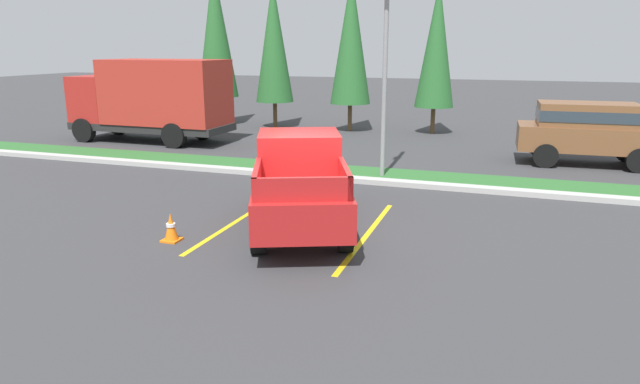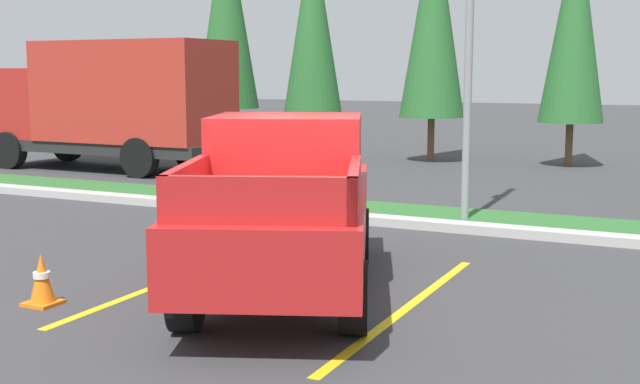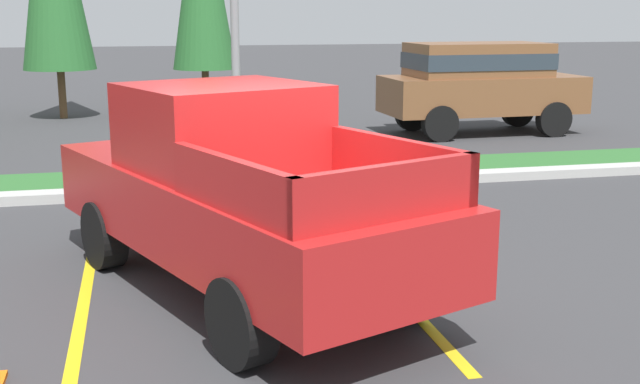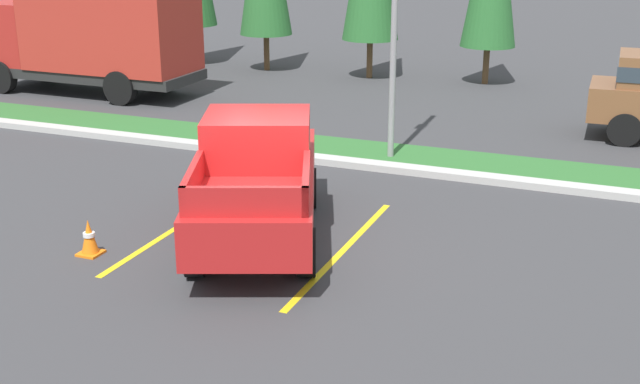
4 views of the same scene
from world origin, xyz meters
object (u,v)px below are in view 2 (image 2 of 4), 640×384
(cypress_tree_center, at_px, (433,13))
(pickup_truck_main, at_px, (285,206))
(cypress_tree_left_inner, at_px, (313,21))
(cargo_truck_distant, at_px, (114,101))
(cypress_tree_right_inner, at_px, (575,20))
(cypress_tree_leftmost, at_px, (227,9))
(traffic_cone, at_px, (42,280))

(cypress_tree_center, bearing_deg, pickup_truck_main, -78.66)
(cypress_tree_left_inner, bearing_deg, cargo_truck_distant, -119.41)
(cargo_truck_distant, bearing_deg, cypress_tree_right_inner, 29.01)
(cypress_tree_left_inner, height_order, cypress_tree_center, cypress_tree_center)
(cypress_tree_leftmost, xyz_separation_m, cypress_tree_center, (7.06, -0.21, -0.37))
(pickup_truck_main, height_order, cypress_tree_left_inner, cypress_tree_left_inner)
(cypress_tree_left_inner, bearing_deg, cypress_tree_center, -0.20)
(cypress_tree_center, height_order, cypress_tree_right_inner, cypress_tree_center)
(cypress_tree_right_inner, bearing_deg, traffic_cone, -100.72)
(pickup_truck_main, bearing_deg, traffic_cone, -141.72)
(cypress_tree_leftmost, distance_m, cypress_tree_left_inner, 3.25)
(pickup_truck_main, xyz_separation_m, cypress_tree_center, (-2.90, 14.44, 3.21))
(cypress_tree_center, relative_size, cypress_tree_right_inner, 1.06)
(cypress_tree_right_inner, relative_size, traffic_cone, 11.32)
(cargo_truck_distant, height_order, traffic_cone, cargo_truck_distant)
(cypress_tree_leftmost, relative_size, cypress_tree_right_inner, 1.16)
(pickup_truck_main, bearing_deg, cypress_tree_left_inner, 115.03)
(cypress_tree_leftmost, xyz_separation_m, cypress_tree_left_inner, (3.21, -0.20, -0.48))
(cargo_truck_distant, distance_m, cypress_tree_right_inner, 12.58)
(cypress_tree_left_inner, distance_m, traffic_cone, 17.25)
(pickup_truck_main, distance_m, cypress_tree_right_inner, 15.21)
(pickup_truck_main, xyz_separation_m, cypress_tree_leftmost, (-9.96, 14.65, 3.59))
(pickup_truck_main, height_order, cypress_tree_leftmost, cypress_tree_leftmost)
(cypress_tree_center, bearing_deg, cypress_tree_right_inner, 6.63)
(cargo_truck_distant, xyz_separation_m, cypress_tree_right_inner, (10.84, 6.01, 2.15))
(pickup_truck_main, distance_m, cypress_tree_center, 15.07)
(pickup_truck_main, bearing_deg, cargo_truck_distant, 138.11)
(cypress_tree_center, relative_size, traffic_cone, 12.04)
(traffic_cone, bearing_deg, cypress_tree_center, 92.47)
(pickup_truck_main, distance_m, traffic_cone, 2.90)
(pickup_truck_main, relative_size, cargo_truck_distant, 0.81)
(cypress_tree_right_inner, bearing_deg, pickup_truck_main, -93.65)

